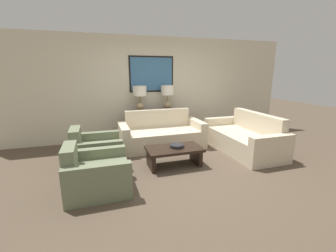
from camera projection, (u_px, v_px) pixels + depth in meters
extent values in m
plane|color=brown|center=(182.00, 169.00, 4.18)|extent=(20.00, 20.00, 0.00)
cube|color=beige|center=(151.00, 89.00, 6.01)|extent=(7.84, 0.10, 2.65)
cube|color=black|center=(152.00, 74.00, 5.86)|extent=(1.18, 0.01, 0.92)
cube|color=teal|center=(152.00, 74.00, 5.86)|extent=(1.10, 0.02, 0.84)
cube|color=#332319|center=(154.00, 125.00, 5.98)|extent=(1.30, 0.37, 0.77)
cylinder|color=tan|center=(140.00, 111.00, 5.78)|extent=(0.17, 0.17, 0.02)
sphere|color=tan|center=(140.00, 106.00, 5.75)|extent=(0.20, 0.20, 0.20)
cylinder|color=#8C7A51|center=(140.00, 99.00, 5.71)|extent=(0.02, 0.02, 0.18)
cylinder|color=white|center=(140.00, 91.00, 5.66)|extent=(0.35, 0.35, 0.25)
cylinder|color=tan|center=(168.00, 109.00, 6.00)|extent=(0.17, 0.17, 0.02)
sphere|color=tan|center=(168.00, 105.00, 5.97)|extent=(0.20, 0.20, 0.20)
cylinder|color=#8C7A51|center=(168.00, 98.00, 5.93)|extent=(0.02, 0.02, 0.18)
cylinder|color=white|center=(168.00, 90.00, 5.88)|extent=(0.35, 0.35, 0.25)
cube|color=beige|center=(163.00, 139.00, 5.28)|extent=(1.61, 0.76, 0.42)
cube|color=beige|center=(158.00, 126.00, 5.67)|extent=(1.61, 0.18, 0.85)
cube|color=beige|center=(124.00, 138.00, 5.08)|extent=(0.18, 0.94, 0.60)
cube|color=beige|center=(196.00, 132.00, 5.61)|extent=(0.18, 0.94, 0.60)
cube|color=beige|center=(239.00, 142.00, 5.09)|extent=(0.76, 1.61, 0.42)
cube|color=beige|center=(257.00, 131.00, 5.18)|extent=(0.18, 1.61, 0.85)
cube|color=beige|center=(222.00, 129.00, 5.92)|extent=(0.94, 0.18, 0.60)
cube|color=beige|center=(271.00, 151.00, 4.27)|extent=(0.94, 0.18, 0.60)
cube|color=black|center=(174.00, 149.00, 4.26)|extent=(1.04, 0.59, 0.05)
cube|color=black|center=(151.00, 161.00, 4.17)|extent=(0.07, 0.47, 0.31)
cube|color=black|center=(196.00, 155.00, 4.44)|extent=(0.07, 0.47, 0.31)
cylinder|color=#232328|center=(177.00, 146.00, 4.27)|extent=(0.27, 0.27, 0.06)
cube|color=#707A5B|center=(102.00, 154.00, 4.39)|extent=(0.73, 0.57, 0.39)
cube|color=#707A5B|center=(76.00, 148.00, 4.22)|extent=(0.18, 0.57, 0.75)
cube|color=#707A5B|center=(97.00, 157.00, 4.02)|extent=(0.91, 0.14, 0.55)
cube|color=#707A5B|center=(97.00, 145.00, 4.68)|extent=(0.91, 0.14, 0.55)
cube|color=#707A5B|center=(105.00, 177.00, 3.43)|extent=(0.73, 0.57, 0.39)
cube|color=#707A5B|center=(71.00, 171.00, 3.25)|extent=(0.18, 0.57, 0.75)
cube|color=#707A5B|center=(98.00, 184.00, 3.05)|extent=(0.91, 0.14, 0.55)
cube|color=#707A5B|center=(98.00, 164.00, 3.71)|extent=(0.91, 0.14, 0.55)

